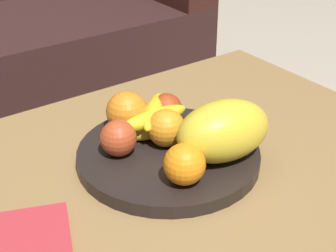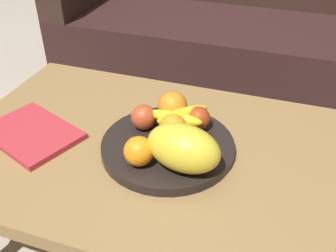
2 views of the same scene
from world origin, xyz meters
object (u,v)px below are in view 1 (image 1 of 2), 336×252
coffee_table (152,187)px  banana_bunch (154,122)px  orange_right (185,164)px  fruit_bowl (168,155)px  apple_front (167,109)px  melon_large_front (223,131)px  orange_front (166,128)px  orange_left (127,112)px  apple_left (118,138)px

coffee_table → banana_bunch: 0.13m
orange_right → banana_bunch: size_ratio=0.45×
fruit_bowl → banana_bunch: 0.07m
orange_right → apple_front: size_ratio=1.12×
melon_large_front → banana_bunch: 0.15m
fruit_bowl → orange_right: 0.12m
orange_front → orange_right: same height
fruit_bowl → orange_front: orange_front is taller
orange_front → orange_right: 0.13m
orange_front → orange_left: (-0.03, 0.09, 0.00)m
melon_large_front → apple_left: bearing=140.9°
apple_front → apple_left: 0.14m
melon_large_front → banana_bunch: (-0.05, 0.14, -0.03)m
orange_front → apple_left: orange_front is taller
orange_left → orange_right: bearing=-94.0°
apple_left → orange_right: bearing=-72.3°
banana_bunch → apple_left: bearing=-167.7°
apple_left → banana_bunch: apple_left is taller
banana_bunch → orange_right: bearing=-106.7°
orange_left → orange_front: bearing=-71.2°
coffee_table → apple_front: apple_front is taller
coffee_table → orange_right: orange_right is taller
orange_left → melon_large_front: bearing=-64.9°
orange_right → apple_front: 0.21m
fruit_bowl → orange_left: (-0.02, 0.11, 0.05)m
apple_left → banana_bunch: (0.09, 0.02, -0.01)m
apple_front → banana_bunch: size_ratio=0.40×
apple_front → orange_left: bearing=163.7°
apple_left → fruit_bowl: bearing=-25.8°
coffee_table → orange_left: (0.02, 0.11, 0.11)m
apple_front → banana_bunch: apple_front is taller
coffee_table → orange_right: bearing=-89.5°
orange_right → apple_left: (-0.04, 0.14, -0.00)m
melon_large_front → banana_bunch: size_ratio=1.11×
fruit_bowl → orange_right: orange_right is taller
coffee_table → orange_left: 0.16m
apple_left → banana_bunch: 0.09m
fruit_bowl → orange_left: bearing=102.0°
orange_right → banana_bunch: 0.17m
orange_right → apple_left: size_ratio=1.06×
orange_right → apple_front: (0.09, 0.18, -0.00)m
apple_front → banana_bunch: bearing=-152.7°
fruit_bowl → orange_left: 0.12m
orange_right → fruit_bowl: bearing=69.6°
orange_left → apple_front: 0.08m
orange_front → apple_front: 0.08m
fruit_bowl → banana_bunch: (0.01, 0.06, 0.04)m
orange_right → apple_front: bearing=63.0°
orange_left → apple_left: orange_left is taller
melon_large_front → apple_left: (-0.15, 0.12, -0.02)m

